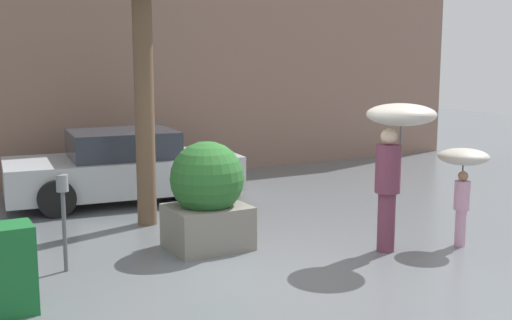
# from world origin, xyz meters

# --- Properties ---
(ground_plane) EXTENTS (40.00, 40.00, 0.00)m
(ground_plane) POSITION_xyz_m (0.00, 0.00, 0.00)
(ground_plane) COLOR slate
(building_facade) EXTENTS (18.00, 0.30, 6.00)m
(building_facade) POSITION_xyz_m (0.00, 6.50, 3.00)
(building_facade) COLOR #8C6B5B
(building_facade) RESTS_ON ground
(planter_box) EXTENTS (1.03, 0.98, 1.44)m
(planter_box) POSITION_xyz_m (-0.28, 1.15, 0.71)
(planter_box) COLOR gray
(planter_box) RESTS_ON ground
(person_adult) EXTENTS (0.88, 0.88, 1.95)m
(person_adult) POSITION_xyz_m (1.75, -0.21, 1.48)
(person_adult) COLOR brown
(person_adult) RESTS_ON ground
(person_child) EXTENTS (0.68, 0.68, 1.31)m
(person_child) POSITION_xyz_m (2.79, -0.37, 1.06)
(person_child) COLOR #D199B7
(person_child) RESTS_ON ground
(parked_car_near) EXTENTS (4.18, 2.31, 1.25)m
(parked_car_near) POSITION_xyz_m (-0.35, 4.57, 0.58)
(parked_car_near) COLOR #B7BCC1
(parked_car_near) RESTS_ON ground
(parking_meter) EXTENTS (0.14, 0.14, 1.17)m
(parking_meter) POSITION_xyz_m (-2.16, 1.10, 0.85)
(parking_meter) COLOR #595B60
(parking_meter) RESTS_ON ground
(newspaper_box) EXTENTS (0.50, 0.44, 0.90)m
(newspaper_box) POSITION_xyz_m (-2.94, 0.09, 0.45)
(newspaper_box) COLOR #19662D
(newspaper_box) RESTS_ON ground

